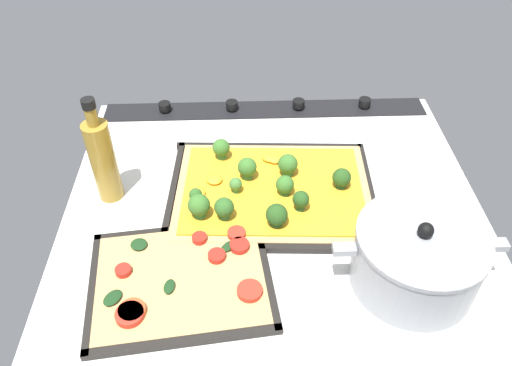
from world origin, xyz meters
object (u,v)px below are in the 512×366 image
broccoli_pizza (268,189)px  oil_bottle (103,159)px  veggie_pizza_back (181,279)px  cooking_pot (417,258)px  baking_tray_back (181,282)px  baking_tray_front (271,193)px

broccoli_pizza → oil_bottle: (30.13, -1.48, 6.98)cm
veggie_pizza_back → cooking_pot: (-37.37, 0.64, 4.27)cm
veggie_pizza_back → baking_tray_back: bearing=-6.9°
baking_tray_back → oil_bottle: bearing=-55.2°
broccoli_pizza → baking_tray_back: 25.23cm
veggie_pizza_back → oil_bottle: size_ratio=1.34×
baking_tray_back → oil_bottle: 27.64cm
baking_tray_front → broccoli_pizza: size_ratio=1.07×
baking_tray_front → oil_bottle: bearing=-2.0°
cooking_pot → oil_bottle: size_ratio=1.25×
baking_tray_front → broccoli_pizza: broccoli_pizza is taller
cooking_pot → oil_bottle: (52.46, -22.22, 3.61)cm
baking_tray_front → veggie_pizza_back: bearing=52.3°
baking_tray_front → baking_tray_back: 25.98cm
broccoli_pizza → cooking_pot: size_ratio=1.41×
baking_tray_back → veggie_pizza_back: 0.75cm
oil_bottle → cooking_pot: bearing=157.0°
veggie_pizza_back → oil_bottle: oil_bottle is taller
baking_tray_front → oil_bottle: size_ratio=1.88×
broccoli_pizza → oil_bottle: oil_bottle is taller
baking_tray_front → oil_bottle: 32.16cm
baking_tray_front → cooking_pot: cooking_pot is taller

